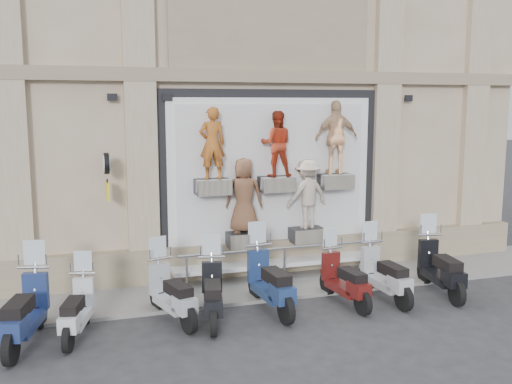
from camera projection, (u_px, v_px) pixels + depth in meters
ground at (319, 315)px, 11.46m from camera, size 90.00×90.00×0.00m
sidewalk at (283, 282)px, 13.43m from camera, size 16.00×2.20×0.08m
building at (227, 44)px, 17.12m from camera, size 14.00×8.60×12.00m
shop_vitrine at (278, 180)px, 13.70m from camera, size 5.60×0.83×4.30m
guard_rail at (284, 266)px, 13.27m from camera, size 5.06×0.10×0.93m
clock_sign_bracket at (107, 170)px, 12.17m from camera, size 0.10×0.80×1.02m
scooter_a at (24, 298)px, 9.91m from camera, size 1.11×2.22×1.73m
scooter_b at (76, 298)px, 10.29m from camera, size 0.96×1.87×1.46m
scooter_c at (172, 282)px, 11.02m from camera, size 1.06×2.02×1.57m
scooter_d at (212, 282)px, 11.01m from camera, size 0.99×2.04×1.60m
scooter_e at (270, 270)px, 11.57m from camera, size 0.78×2.18×1.74m
scooter_f at (345, 269)px, 11.97m from camera, size 0.74×1.93×1.54m
scooter_g at (385, 264)px, 12.25m from camera, size 0.66×2.01×1.61m
scooter_h at (441, 257)px, 12.61m from camera, size 0.93×2.16×1.70m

